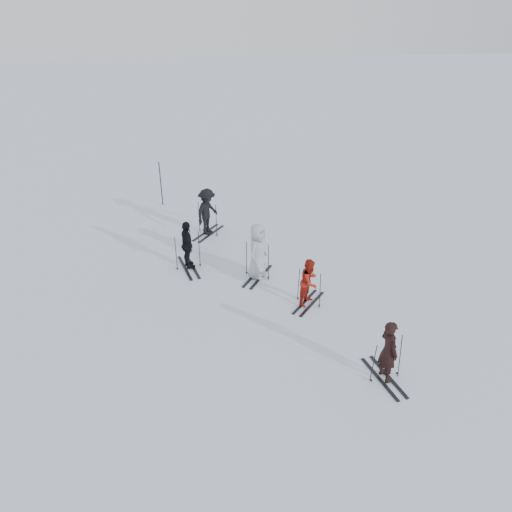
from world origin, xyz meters
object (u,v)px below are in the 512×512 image
(skier_uphill_far, at_px, (207,212))
(piste_marker, at_px, (161,184))
(skier_near_dark, at_px, (388,352))
(skier_grey, at_px, (257,252))
(skier_uphill_left, at_px, (187,246))
(skier_red, at_px, (310,282))

(skier_uphill_far, height_order, piste_marker, piste_marker)
(skier_near_dark, relative_size, skier_grey, 0.89)
(skier_uphill_left, height_order, skier_uphill_far, skier_uphill_far)
(skier_grey, distance_m, skier_uphill_far, 3.91)
(skier_uphill_left, bearing_deg, skier_red, -140.40)
(skier_near_dark, xyz_separation_m, skier_red, (-1.16, 3.59, -0.09))
(piste_marker, bearing_deg, skier_uphill_far, -59.73)
(skier_red, height_order, skier_uphill_left, skier_uphill_left)
(skier_near_dark, bearing_deg, skier_red, 5.27)
(skier_red, relative_size, skier_uphill_far, 0.82)
(skier_grey, distance_m, piste_marker, 7.72)
(skier_uphill_left, xyz_separation_m, skier_uphill_far, (0.81, 2.69, 0.06))
(skier_grey, height_order, skier_uphill_left, skier_grey)
(skier_red, relative_size, skier_grey, 0.79)
(skier_near_dark, height_order, skier_uphill_far, skier_uphill_far)
(skier_uphill_left, xyz_separation_m, piste_marker, (-1.12, 5.99, 0.13))
(skier_red, bearing_deg, piste_marker, 68.00)
(skier_red, distance_m, skier_uphill_far, 6.17)
(skier_red, xyz_separation_m, piste_marker, (-4.83, 8.75, 0.24))
(skier_uphill_far, distance_m, piste_marker, 3.83)
(skier_uphill_far, bearing_deg, skier_red, -115.76)
(skier_grey, bearing_deg, skier_uphill_left, 100.12)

